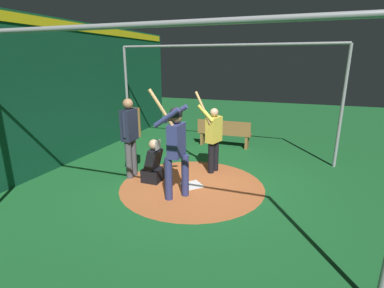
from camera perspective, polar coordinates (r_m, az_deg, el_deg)
ground_plane at (r=6.41m, az=0.00°, el=-8.19°), size 27.99×27.99×0.00m
dirt_circle at (r=6.40m, az=0.00°, el=-8.16°), size 3.13×3.13×0.01m
home_plate at (r=6.40m, az=0.00°, el=-8.09°), size 0.59×0.59×0.01m
batter at (r=5.51m, az=-3.21°, el=-0.00°), size 0.68×0.49×2.15m
catcher at (r=6.54m, az=-7.48°, el=-4.13°), size 0.58×0.40×0.98m
umpire at (r=6.71m, az=-12.17°, el=2.00°), size 0.23×0.49×1.84m
visitor at (r=6.92m, az=4.22°, el=1.61°), size 0.62×0.51×1.96m
back_wall at (r=7.94m, az=-26.18°, el=8.64°), size 0.23×11.99×3.63m
cage_frame at (r=5.85m, az=0.00°, el=11.54°), size 6.15×4.85×3.06m
bat_rack at (r=10.57m, az=-11.47°, el=4.11°), size 0.58×0.18×1.05m
bench at (r=9.17m, az=6.33°, el=2.19°), size 1.68×0.36×0.85m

